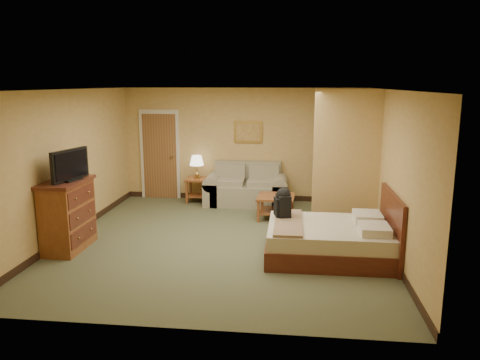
# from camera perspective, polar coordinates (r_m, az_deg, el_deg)

# --- Properties ---
(floor) EXTENTS (6.00, 6.00, 0.00)m
(floor) POSITION_cam_1_polar(r_m,az_deg,el_deg) (8.24, -2.04, -7.43)
(floor) COLOR #4D5235
(floor) RESTS_ON ground
(ceiling) EXTENTS (6.00, 6.00, 0.00)m
(ceiling) POSITION_cam_1_polar(r_m,az_deg,el_deg) (7.78, -2.18, 10.97)
(ceiling) COLOR white
(ceiling) RESTS_ON back_wall
(back_wall) EXTENTS (5.50, 0.02, 2.60)m
(back_wall) POSITION_cam_1_polar(r_m,az_deg,el_deg) (10.85, 0.25, 4.31)
(back_wall) COLOR tan
(back_wall) RESTS_ON floor
(left_wall) EXTENTS (0.02, 6.00, 2.60)m
(left_wall) POSITION_cam_1_polar(r_m,az_deg,el_deg) (8.75, -20.23, 1.77)
(left_wall) COLOR tan
(left_wall) RESTS_ON floor
(right_wall) EXTENTS (0.02, 6.00, 2.60)m
(right_wall) POSITION_cam_1_polar(r_m,az_deg,el_deg) (7.98, 17.82, 1.04)
(right_wall) COLOR tan
(right_wall) RESTS_ON floor
(partition) EXTENTS (1.20, 0.15, 2.60)m
(partition) POSITION_cam_1_polar(r_m,az_deg,el_deg) (8.79, 12.83, 2.25)
(partition) COLOR tan
(partition) RESTS_ON floor
(door) EXTENTS (0.94, 0.16, 2.10)m
(door) POSITION_cam_1_polar(r_m,az_deg,el_deg) (11.23, -9.72, 3.02)
(door) COLOR beige
(door) RESTS_ON floor
(baseboard) EXTENTS (5.50, 0.02, 0.12)m
(baseboard) POSITION_cam_1_polar(r_m,az_deg,el_deg) (11.07, 0.24, -2.08)
(baseboard) COLOR black
(baseboard) RESTS_ON floor
(loveseat) EXTENTS (1.86, 0.87, 0.94)m
(loveseat) POSITION_cam_1_polar(r_m,az_deg,el_deg) (10.60, 0.78, -1.34)
(loveseat) COLOR gray
(loveseat) RESTS_ON floor
(side_table) EXTENTS (0.51, 0.51, 0.56)m
(side_table) POSITION_cam_1_polar(r_m,az_deg,el_deg) (10.82, -5.25, -0.78)
(side_table) COLOR brown
(side_table) RESTS_ON floor
(table_lamp) EXTENTS (0.32, 0.32, 0.53)m
(table_lamp) POSITION_cam_1_polar(r_m,az_deg,el_deg) (10.71, -5.30, 2.31)
(table_lamp) COLOR #AA803E
(table_lamp) RESTS_ON side_table
(coffee_table) EXTENTS (0.77, 0.77, 0.47)m
(coffee_table) POSITION_cam_1_polar(r_m,az_deg,el_deg) (9.49, 4.39, -2.72)
(coffee_table) COLOR brown
(coffee_table) RESTS_ON floor
(wall_picture) EXTENTS (0.65, 0.04, 0.50)m
(wall_picture) POSITION_cam_1_polar(r_m,az_deg,el_deg) (10.77, 1.01, 5.86)
(wall_picture) COLOR #B78E3F
(wall_picture) RESTS_ON back_wall
(dresser) EXTENTS (0.57, 1.09, 1.16)m
(dresser) POSITION_cam_1_polar(r_m,az_deg,el_deg) (8.19, -20.25, -3.99)
(dresser) COLOR brown
(dresser) RESTS_ON floor
(tv) EXTENTS (0.28, 0.83, 0.51)m
(tv) POSITION_cam_1_polar(r_m,az_deg,el_deg) (7.97, -20.02, 1.63)
(tv) COLOR black
(tv) RESTS_ON dresser
(bed) EXTENTS (1.95, 1.63, 1.06)m
(bed) POSITION_cam_1_polar(r_m,az_deg,el_deg) (7.58, 11.18, -7.09)
(bed) COLOR #471A10
(bed) RESTS_ON floor
(backpack) EXTENTS (0.27, 0.34, 0.52)m
(backpack) POSITION_cam_1_polar(r_m,az_deg,el_deg) (7.68, 5.32, -2.74)
(backpack) COLOR black
(backpack) RESTS_ON bed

